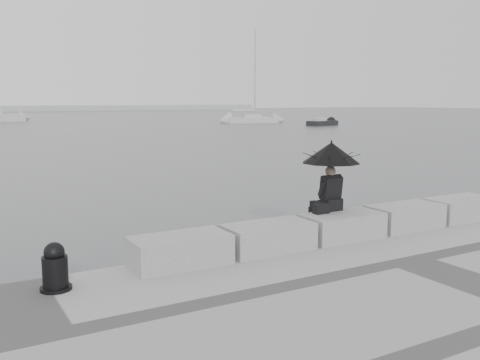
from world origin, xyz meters
TOP-DOWN VIEW (x-y plane):
  - ground at (0.00, 0.00)m, footprint 360.00×360.00m
  - stone_block_far_left at (-3.40, -0.45)m, footprint 1.60×0.80m
  - stone_block_left at (-1.70, -0.45)m, footprint 1.60×0.80m
  - stone_block_centre at (0.00, -0.45)m, footprint 1.60×0.80m
  - stone_block_right at (1.70, -0.45)m, footprint 1.60×0.80m
  - stone_block_far_right at (3.40, -0.45)m, footprint 1.60×0.80m
  - seated_person at (0.01, -0.07)m, footprint 1.16×1.16m
  - bag at (-0.36, -0.24)m, footprint 0.30×0.17m
  - mooring_bollard at (-5.38, -0.63)m, footprint 0.44×0.44m
  - sailboat_right at (32.09, 56.17)m, footprint 7.45×3.82m
  - small_motorboat at (35.85, 45.17)m, footprint 4.71×2.55m

SIDE VIEW (x-z plane):
  - ground at x=0.00m, z-range 0.00..0.00m
  - small_motorboat at x=35.85m, z-range -0.23..0.87m
  - sailboat_right at x=32.09m, z-range -5.92..6.98m
  - stone_block_far_left at x=-3.40m, z-range 0.50..1.00m
  - stone_block_left at x=-1.70m, z-range 0.50..1.00m
  - stone_block_centre at x=0.00m, z-range 0.50..1.00m
  - stone_block_right at x=1.70m, z-range 0.50..1.00m
  - stone_block_far_right at x=3.40m, z-range 0.50..1.00m
  - mooring_bollard at x=-5.38m, z-range 0.45..1.15m
  - bag at x=-0.36m, z-range 1.00..1.19m
  - seated_person at x=0.01m, z-range 1.30..2.69m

